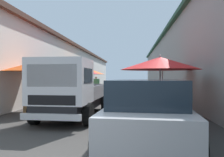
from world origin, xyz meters
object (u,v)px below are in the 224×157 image
Objects in this scene: hatchback_car at (147,111)px; fruit_stall_far_right at (89,74)px; parked_scooter at (153,102)px; fruit_stall_near_right at (163,70)px; plastic_stool at (136,95)px; fruit_stall_far_left at (160,68)px; delivery_truck at (68,91)px; fruit_stall_near_left at (33,72)px; fruit_stall_mid_lane at (77,74)px; vendor_by_crates at (96,84)px.

fruit_stall_far_right is at bearing 16.82° from hatchback_car.
fruit_stall_far_right is at bearing 27.57° from parked_scooter.
fruit_stall_near_right is at bearing -144.94° from fruit_stall_far_right.
parked_scooter reaches higher than plastic_stool.
fruit_stall_far_right is 0.93× the size of fruit_stall_far_left.
fruit_stall_far_left is 3.39m from delivery_truck.
parked_scooter is (-1.38, 0.57, -1.40)m from fruit_stall_near_right.
parked_scooter is at bearing -87.25° from fruit_stall_near_left.
fruit_stall_far_left is 1.94m from parked_scooter.
fruit_stall_near_right is 4.39m from fruit_stall_mid_lane.
plastic_stool is at bearing -38.98° from fruit_stall_near_left.
fruit_stall_near_right is 5.93m from fruit_stall_near_left.
parked_scooter is at bearing -158.66° from vendor_by_crates.
fruit_stall_near_right is 4.39m from plastic_stool.
fruit_stall_near_left is at bearing 149.11° from fruit_stall_mid_lane.
fruit_stall_near_left is 6.07× the size of plastic_stool.
plastic_stool is at bearing -43.77° from fruit_stall_mid_lane.
fruit_stall_far_left is 0.72× the size of hatchback_car.
fruit_stall_far_right is 8.74m from fruit_stall_near_right.
fruit_stall_near_left is (-2.30, 1.38, 0.07)m from fruit_stall_mid_lane.
vendor_by_crates is 11.54m from parked_scooter.
hatchback_car is (-3.16, 0.66, -1.11)m from fruit_stall_far_left.
fruit_stall_mid_lane is (-6.48, -0.69, -0.12)m from fruit_stall_far_right.
hatchback_car is 3.52m from delivery_truck.
fruit_stall_far_left reaches higher than fruit_stall_far_right.
fruit_stall_near_left is (1.09, 5.28, -0.12)m from fruit_stall_far_left.
fruit_stall_far_left is 5.18m from fruit_stall_mid_lane.
fruit_stall_near_left reaches higher than hatchback_car.
fruit_stall_mid_lane is 4.71m from plastic_stool.
fruit_stall_far_right is at bearing 35.06° from fruit_stall_near_right.
parked_scooter is at bearing -152.43° from fruit_stall_far_right.
hatchback_car is 9.82m from plastic_stool.
vendor_by_crates is 6.52m from plastic_stool.
fruit_stall_mid_lane reaches higher than vendor_by_crates.
hatchback_car is at bearing -166.41° from vendor_by_crates.
parked_scooter is at bearing -173.15° from plastic_stool.
hatchback_car reaches higher than parked_scooter.
hatchback_car is 2.60× the size of vendor_by_crates.
hatchback_car is 0.81× the size of delivery_truck.
delivery_truck is at bearing 124.32° from parked_scooter.
fruit_stall_near_right is at bearing -46.32° from delivery_truck.
delivery_truck is (-3.46, 3.63, -0.80)m from fruit_stall_near_right.
fruit_stall_near_left is at bearing 141.02° from plastic_stool.
plastic_stool is (3.26, -3.12, -1.33)m from fruit_stall_mid_lane.
fruit_stall_far_left is (-2.71, 0.42, 0.01)m from fruit_stall_near_right.
fruit_stall_near_right reaches higher than delivery_truck.
delivery_truck is at bearing 161.89° from plastic_stool.
fruit_stall_near_right is 2.04m from parked_scooter.
fruit_stall_near_left reaches higher than fruit_stall_mid_lane.
hatchback_car is at bearing 169.57° from fruit_stall_near_right.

